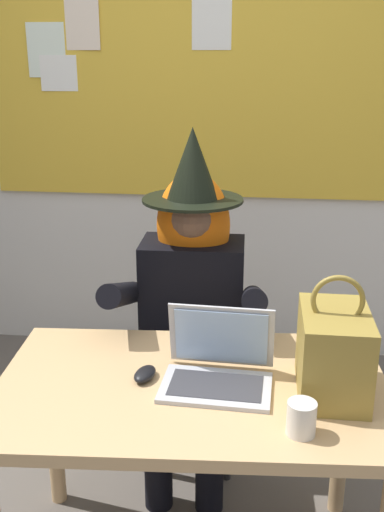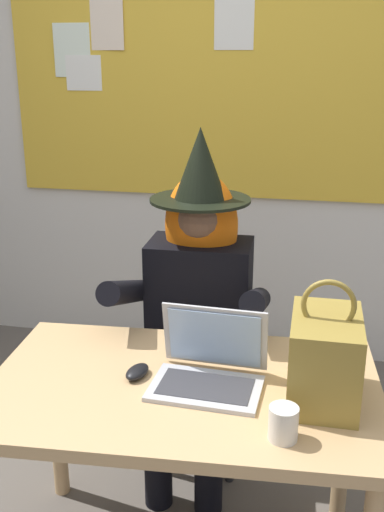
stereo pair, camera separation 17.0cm
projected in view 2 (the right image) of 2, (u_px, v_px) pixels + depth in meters
wall_back_bulletin at (228, 100)px, 3.24m from camera, size 6.16×1.90×2.93m
desk_main at (183, 410)px, 1.89m from camera, size 1.27×0.83×0.73m
chair_at_desk at (202, 339)px, 2.62m from camera, size 0.43×0.43×0.91m
person_costumed at (197, 289)px, 2.42m from camera, size 0.60×0.67×1.44m
laptop at (209, 368)px, 1.85m from camera, size 0.35×0.28×0.23m
computer_mouse at (137, 372)px, 1.89m from camera, size 0.08×0.11×0.03m
handbag at (325, 358)px, 1.74m from camera, size 0.20×0.30×0.38m
coffee_mug at (283, 423)px, 1.58m from camera, size 0.08×0.08×0.09m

